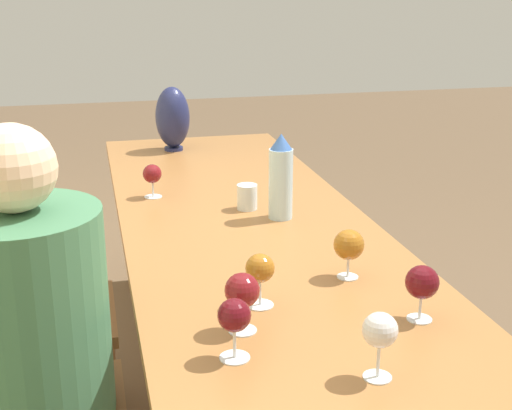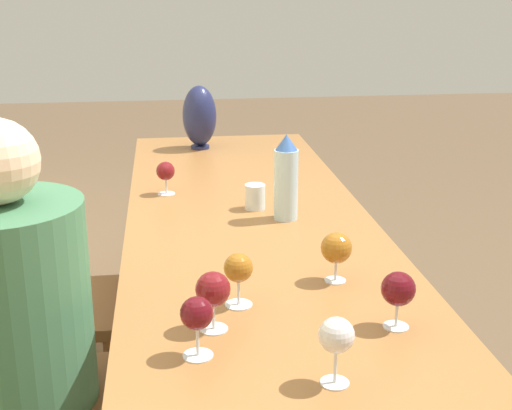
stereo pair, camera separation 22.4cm
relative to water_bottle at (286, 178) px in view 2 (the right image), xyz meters
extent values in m
cube|color=#936033|center=(-0.16, 0.12, -0.16)|extent=(2.97, 0.83, 0.04)
cylinder|color=#936033|center=(1.23, -0.20, -0.53)|extent=(0.07, 0.07, 0.69)
cylinder|color=#936033|center=(1.23, 0.44, -0.53)|extent=(0.07, 0.07, 0.69)
cylinder|color=silver|center=(0.00, 0.00, -0.02)|extent=(0.08, 0.08, 0.24)
cone|color=#33599E|center=(0.00, 0.00, 0.12)|extent=(0.07, 0.07, 0.05)
cylinder|color=silver|center=(0.12, 0.09, -0.10)|extent=(0.07, 0.07, 0.09)
cylinder|color=#1E234C|center=(1.07, 0.23, -0.13)|extent=(0.09, 0.09, 0.01)
ellipsoid|color=#1E234C|center=(1.07, 0.23, 0.02)|extent=(0.16, 0.16, 0.28)
cylinder|color=silver|center=(-0.76, 0.30, -0.14)|extent=(0.07, 0.07, 0.00)
cylinder|color=silver|center=(-0.76, 0.30, -0.11)|extent=(0.01, 0.01, 0.07)
sphere|color=maroon|center=(-0.76, 0.30, -0.04)|extent=(0.08, 0.08, 0.08)
cylinder|color=silver|center=(-0.64, 0.23, -0.14)|extent=(0.07, 0.07, 0.00)
cylinder|color=silver|center=(-0.64, 0.23, -0.11)|extent=(0.01, 0.01, 0.07)
sphere|color=#995B19|center=(-0.64, 0.23, -0.04)|extent=(0.07, 0.07, 0.07)
cylinder|color=silver|center=(0.34, 0.40, -0.14)|extent=(0.07, 0.07, 0.00)
cylinder|color=silver|center=(0.34, 0.40, -0.11)|extent=(0.01, 0.01, 0.06)
sphere|color=maroon|center=(0.34, 0.40, -0.05)|extent=(0.07, 0.07, 0.07)
cylinder|color=silver|center=(-0.81, -0.13, -0.14)|extent=(0.06, 0.06, 0.00)
cylinder|color=silver|center=(-0.81, -0.13, -0.11)|extent=(0.01, 0.01, 0.06)
sphere|color=#510C14|center=(-0.81, -0.13, -0.04)|extent=(0.08, 0.08, 0.08)
cylinder|color=silver|center=(-1.02, 0.07, -0.14)|extent=(0.06, 0.06, 0.00)
cylinder|color=silver|center=(-1.02, 0.07, -0.10)|extent=(0.01, 0.01, 0.07)
sphere|color=silver|center=(-1.02, 0.07, -0.03)|extent=(0.07, 0.07, 0.07)
cylinder|color=silver|center=(-0.53, -0.05, -0.14)|extent=(0.06, 0.06, 0.00)
cylinder|color=silver|center=(-0.53, -0.05, -0.11)|extent=(0.01, 0.01, 0.06)
sphere|color=#995B19|center=(-0.53, -0.05, -0.05)|extent=(0.08, 0.08, 0.08)
cylinder|color=silver|center=(-0.88, 0.34, -0.14)|extent=(0.07, 0.07, 0.00)
cylinder|color=silver|center=(-0.88, 0.34, -0.10)|extent=(0.01, 0.01, 0.07)
sphere|color=#510C14|center=(-0.88, 0.34, -0.04)|extent=(0.07, 0.07, 0.07)
cube|color=brown|center=(-0.57, 0.79, -0.43)|extent=(0.44, 0.44, 0.04)
cube|color=brown|center=(0.00, 0.79, -0.43)|extent=(0.44, 0.44, 0.04)
cylinder|color=brown|center=(-0.19, 0.60, -0.66)|extent=(0.04, 0.04, 0.42)
cylinder|color=brown|center=(0.19, 0.60, -0.66)|extent=(0.04, 0.04, 0.42)
cylinder|color=brown|center=(0.19, 0.98, -0.66)|extent=(0.04, 0.04, 0.42)
cylinder|color=#3D704C|center=(-0.57, 0.79, -0.14)|extent=(0.39, 0.39, 0.54)
camera|label=1|loc=(-2.22, 0.61, 0.65)|focal=50.00mm
camera|label=2|loc=(-2.26, 0.40, 0.65)|focal=50.00mm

